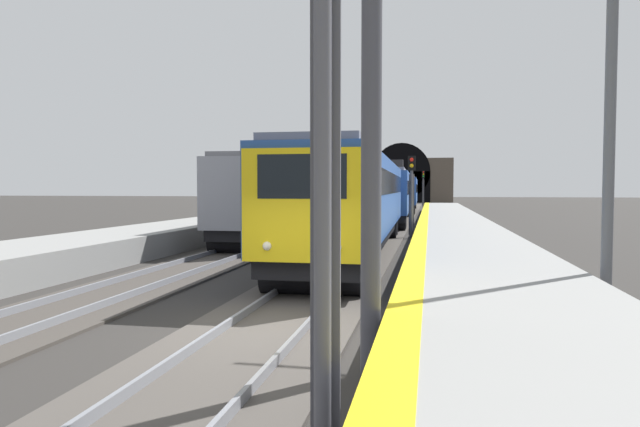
{
  "coord_description": "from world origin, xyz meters",
  "views": [
    {
      "loc": [
        -9.43,
        -2.87,
        2.6
      ],
      "look_at": [
        4.63,
        -0.06,
        1.94
      ],
      "focal_mm": 30.91,
      "sensor_mm": 36.0,
      "label": 1
    }
  ],
  "objects_px": {
    "train_adjacent_platform": "(323,193)",
    "railway_signal_far": "(423,185)",
    "train_main_approaching": "(392,193)",
    "overhead_signal_gantry": "(77,1)",
    "railway_signal_near": "(323,76)",
    "catenary_mast_near": "(609,107)",
    "railway_signal_mid": "(412,189)"
  },
  "relations": [
    {
      "from": "train_adjacent_platform",
      "to": "railway_signal_far",
      "type": "distance_m",
      "value": 38.89
    },
    {
      "from": "train_main_approaching",
      "to": "overhead_signal_gantry",
      "type": "relative_size",
      "value": 6.75
    },
    {
      "from": "railway_signal_near",
      "to": "catenary_mast_near",
      "type": "xyz_separation_m",
      "value": [
        7.16,
        -4.43,
        0.63
      ]
    },
    {
      "from": "railway_signal_near",
      "to": "train_adjacent_platform",
      "type": "bearing_deg",
      "value": -169.04
    },
    {
      "from": "railway_signal_mid",
      "to": "railway_signal_far",
      "type": "xyz_separation_m",
      "value": [
        48.57,
        -0.0,
        0.52
      ]
    },
    {
      "from": "train_adjacent_platform",
      "to": "overhead_signal_gantry",
      "type": "distance_m",
      "value": 31.71
    },
    {
      "from": "railway_signal_mid",
      "to": "train_main_approaching",
      "type": "bearing_deg",
      "value": -171.96
    },
    {
      "from": "catenary_mast_near",
      "to": "railway_signal_mid",
      "type": "bearing_deg",
      "value": 14.84
    },
    {
      "from": "railway_signal_far",
      "to": "catenary_mast_near",
      "type": "relative_size",
      "value": 0.61
    },
    {
      "from": "train_main_approaching",
      "to": "catenary_mast_near",
      "type": "distance_m",
      "value": 31.11
    },
    {
      "from": "railway_signal_near",
      "to": "overhead_signal_gantry",
      "type": "relative_size",
      "value": 0.66
    },
    {
      "from": "railway_signal_mid",
      "to": "overhead_signal_gantry",
      "type": "height_order",
      "value": "overhead_signal_gantry"
    },
    {
      "from": "overhead_signal_gantry",
      "to": "catenary_mast_near",
      "type": "distance_m",
      "value": 9.87
    },
    {
      "from": "railway_signal_near",
      "to": "railway_signal_mid",
      "type": "height_order",
      "value": "railway_signal_near"
    },
    {
      "from": "catenary_mast_near",
      "to": "train_adjacent_platform",
      "type": "bearing_deg",
      "value": 22.27
    },
    {
      "from": "railway_signal_near",
      "to": "railway_signal_far",
      "type": "bearing_deg",
      "value": -180.0
    },
    {
      "from": "railway_signal_mid",
      "to": "railway_signal_far",
      "type": "relative_size",
      "value": 0.85
    },
    {
      "from": "railway_signal_near",
      "to": "railway_signal_mid",
      "type": "relative_size",
      "value": 1.41
    },
    {
      "from": "overhead_signal_gantry",
      "to": "catenary_mast_near",
      "type": "relative_size",
      "value": 1.11
    },
    {
      "from": "train_adjacent_platform",
      "to": "overhead_signal_gantry",
      "type": "xyz_separation_m",
      "value": [
        -31.47,
        -2.34,
        3.12
      ]
    },
    {
      "from": "railway_signal_mid",
      "to": "overhead_signal_gantry",
      "type": "xyz_separation_m",
      "value": [
        -21.22,
        4.27,
        2.86
      ]
    },
    {
      "from": "railway_signal_near",
      "to": "overhead_signal_gantry",
      "type": "xyz_separation_m",
      "value": [
        2.66,
        4.27,
        1.81
      ]
    },
    {
      "from": "railway_signal_far",
      "to": "catenary_mast_near",
      "type": "distance_m",
      "value": 65.44
    },
    {
      "from": "train_main_approaching",
      "to": "train_adjacent_platform",
      "type": "xyz_separation_m",
      "value": [
        -3.42,
        4.68,
        0.07
      ]
    },
    {
      "from": "train_adjacent_platform",
      "to": "railway_signal_near",
      "type": "relative_size",
      "value": 6.5
    },
    {
      "from": "railway_signal_far",
      "to": "overhead_signal_gantry",
      "type": "xyz_separation_m",
      "value": [
        -69.79,
        4.27,
        2.34
      ]
    },
    {
      "from": "railway_signal_near",
      "to": "railway_signal_far",
      "type": "height_order",
      "value": "railway_signal_near"
    },
    {
      "from": "railway_signal_far",
      "to": "overhead_signal_gantry",
      "type": "distance_m",
      "value": 69.96
    },
    {
      "from": "railway_signal_near",
      "to": "train_main_approaching",
      "type": "bearing_deg",
      "value": -177.06
    },
    {
      "from": "railway_signal_far",
      "to": "catenary_mast_near",
      "type": "height_order",
      "value": "catenary_mast_near"
    },
    {
      "from": "railway_signal_mid",
      "to": "train_adjacent_platform",
      "type": "bearing_deg",
      "value": -147.18
    },
    {
      "from": "overhead_signal_gantry",
      "to": "catenary_mast_near",
      "type": "xyz_separation_m",
      "value": [
        4.51,
        -8.7,
        -1.18
      ]
    }
  ]
}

